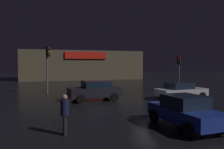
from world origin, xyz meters
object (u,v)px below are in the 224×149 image
at_px(traffic_signal_cross_left, 48,61).
at_px(car_near, 95,90).
at_px(car_far, 185,111).
at_px(car_crossing, 181,91).
at_px(traffic_signal_main, 179,65).
at_px(store_building, 81,65).
at_px(pedestrian, 65,112).

height_order(traffic_signal_cross_left, car_near, traffic_signal_cross_left).
height_order(car_near, car_far, car_near).
bearing_deg(car_far, car_crossing, 56.52).
height_order(traffic_signal_main, car_far, traffic_signal_main).
distance_m(store_building, car_far, 34.40).
distance_m(traffic_signal_cross_left, car_near, 6.33).
distance_m(store_building, traffic_signal_cross_left, 22.09).
height_order(car_far, pedestrian, pedestrian).
height_order(store_building, car_crossing, store_building).
bearing_deg(car_far, traffic_signal_cross_left, 112.29).
height_order(traffic_signal_main, traffic_signal_cross_left, traffic_signal_cross_left).
bearing_deg(car_near, store_building, 82.23).
xyz_separation_m(car_near, car_far, (2.13, -8.49, -0.07)).
bearing_deg(traffic_signal_main, car_crossing, -122.80).
relative_size(traffic_signal_main, pedestrian, 2.24).
bearing_deg(pedestrian, car_far, -5.26).
bearing_deg(traffic_signal_main, pedestrian, -138.79).
bearing_deg(store_building, pedestrian, -101.15).
height_order(traffic_signal_cross_left, pedestrian, traffic_signal_cross_left).
xyz_separation_m(traffic_signal_main, car_crossing, (-3.34, -5.18, -1.98)).
bearing_deg(traffic_signal_cross_left, traffic_signal_main, -5.88).
height_order(car_far, car_crossing, car_far).
height_order(car_near, pedestrian, pedestrian).
distance_m(store_building, pedestrian, 34.53).
height_order(store_building, traffic_signal_cross_left, store_building).
bearing_deg(store_building, traffic_signal_main, -73.96).
distance_m(car_near, pedestrian, 8.60).
bearing_deg(car_near, car_crossing, -14.51).
xyz_separation_m(traffic_signal_main, car_far, (-7.82, -11.96, -1.97)).
distance_m(store_building, traffic_signal_main, 23.27).
distance_m(traffic_signal_cross_left, car_crossing, 12.16).
xyz_separation_m(traffic_signal_cross_left, car_crossing, (9.94, -6.55, -2.45)).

